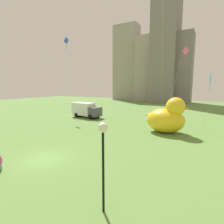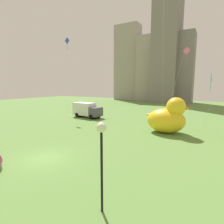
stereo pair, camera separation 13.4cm
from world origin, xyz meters
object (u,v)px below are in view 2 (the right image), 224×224
lamppost (101,144)px  kite_blue (68,45)px  giant_inflatable_duck (168,118)px  kite_red (169,3)px  person_child (1,161)px  kite_teal (211,80)px  kite_pink (185,54)px  box_truck (87,110)px

lamppost → kite_blue: bearing=136.1°
giant_inflatable_duck → kite_red: 20.24m
lamppost → kite_blue: (-21.35, 20.54, 10.65)m
lamppost → giant_inflatable_duck: bearing=92.2°
giant_inflatable_duck → kite_red: (-2.65, 9.19, 17.84)m
person_child → kite_teal: 23.73m
kite_blue → lamppost: bearing=-43.9°
kite_blue → kite_teal: (25.29, -1.58, -7.24)m
kite_red → kite_pink: kite_red is taller
person_child → lamppost: (9.00, -0.07, 2.87)m
person_child → lamppost: lamppost is taller
kite_pink → box_truck: bearing=-166.4°
giant_inflatable_duck → kite_blue: size_ratio=0.36×
box_truck → kite_blue: 13.39m
person_child → kite_teal: kite_teal is taller
person_child → kite_red: (5.70, 25.75, 19.28)m
person_child → lamppost: bearing=-0.4°
lamppost → box_truck: size_ratio=0.72×
box_truck → kite_red: size_ratio=0.28×
giant_inflatable_duck → lamppost: bearing=-87.8°
giant_inflatable_duck → lamppost: 16.71m
giant_inflatable_duck → kite_blue: 24.28m
kite_red → kite_pink: (3.26, -1.21, -8.76)m
person_child → lamppost: 9.44m
person_child → kite_blue: 27.46m
lamppost → box_truck: lamppost is taller
box_truck → kite_red: bearing=21.3°
kite_blue → kite_teal: 26.35m
lamppost → kite_red: (-3.30, 25.82, 16.41)m
kite_red → kite_teal: bearing=-43.5°
kite_blue → kite_teal: kite_blue is taller
kite_pink → kite_teal: kite_pink is taller
person_child → box_truck: (-7.92, 20.46, 0.89)m
lamppost → kite_pink: bearing=90.1°
person_child → kite_teal: bearing=55.6°
lamppost → box_truck: bearing=129.5°
lamppost → kite_pink: (-0.04, 24.61, 7.65)m
person_child → giant_inflatable_duck: (8.35, 16.57, 1.44)m
person_child → kite_red: bearing=77.5°
kite_pink → kite_blue: (-21.31, -4.07, 3.00)m
giant_inflatable_duck → kite_red: kite_red is taller
person_child → kite_teal: size_ratio=0.13×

